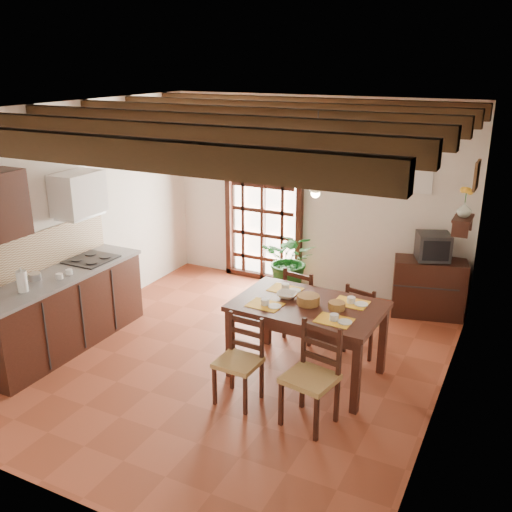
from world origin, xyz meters
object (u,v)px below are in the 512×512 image
Objects in this scene: sideboard at (429,288)px; chair_near_right at (310,394)px; kitchen_counter at (62,309)px; chair_near_left at (239,376)px; potted_plant at (291,262)px; dining_table at (308,313)px; pendant_lamp at (316,186)px; chair_far_left at (304,316)px; crt_tv at (433,247)px; chair_far_right at (364,331)px.

chair_near_right is at bearing -113.87° from sideboard.
kitchen_counter is at bearing -171.31° from chair_near_right.
kitchen_counter is 3.19m from chair_near_right.
sideboard is (1.29, 2.92, 0.11)m from chair_near_left.
kitchen_counter is 3.10m from potted_plant.
dining_table is 1.35m from pendant_lamp.
chair_near_left is 0.91× the size of chair_near_right.
potted_plant is at bearing -47.29° from chair_far_left.
kitchen_counter is 2.89m from chair_far_left.
chair_near_right is at bearing 125.09° from chair_far_left.
dining_table is 0.97m from chair_near_right.
kitchen_counter is 3.34m from pendant_lamp.
kitchen_counter is at bearing -164.56° from pendant_lamp.
pendant_lamp is at bearing 128.02° from chair_far_left.
kitchen_counter is 2.42m from chair_near_left.
chair_near_left is at bearing -127.72° from sideboard.
dining_table is at bearing -90.00° from pendant_lamp.
kitchen_counter is at bearing -164.69° from crt_tv.
chair_far_right is at bearing 64.20° from chair_near_left.
pendant_lamp is at bearing 72.52° from chair_far_right.
kitchen_counter is at bearing 42.19° from chair_far_left.
potted_plant is at bearing 176.83° from sideboard.
potted_plant is (1.86, 2.48, 0.10)m from kitchen_counter.
potted_plant is (-0.61, 1.00, 0.28)m from chair_far_left.
kitchen_counter reaches higher than sideboard.
chair_near_right is (0.36, -0.80, -0.42)m from dining_table.
sideboard is (0.88, 2.14, -0.34)m from dining_table.
pendant_lamp is at bearing -135.28° from crt_tv.
crt_tv is 1.92m from potted_plant.
chair_near_right is 1.14× the size of chair_far_right.
chair_far_right is at bearing 64.18° from dining_table.
potted_plant is at bearing 127.78° from chair_near_right.
pendant_lamp reaches higher than kitchen_counter.
crt_tv reaches higher than chair_far_left.
chair_far_left is (0.06, 1.58, 0.01)m from chair_near_left.
sideboard is 1.09× the size of pendant_lamp.
chair_near_right is at bearing -63.83° from dining_table.
crt_tv reaches higher than chair_near_right.
potted_plant reaches higher than crt_tv.
sideboard is at bearing 37.32° from kitchen_counter.
chair_far_left is 1.00× the size of sideboard.
chair_far_right is 1.45m from sideboard.
chair_near_left is at bearing -2.17° from kitchen_counter.
pendant_lamp reaches higher than chair_near_left.
chair_far_left is at bearing 124.74° from chair_near_right.
kitchen_counter reaches higher than chair_near_right.
chair_far_right is (0.06, 1.58, -0.04)m from chair_near_right.
kitchen_counter reaches higher than dining_table.
chair_near_left is at bearing -115.48° from pendant_lamp.
chair_far_right is (0.83, 1.55, -0.01)m from chair_near_left.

